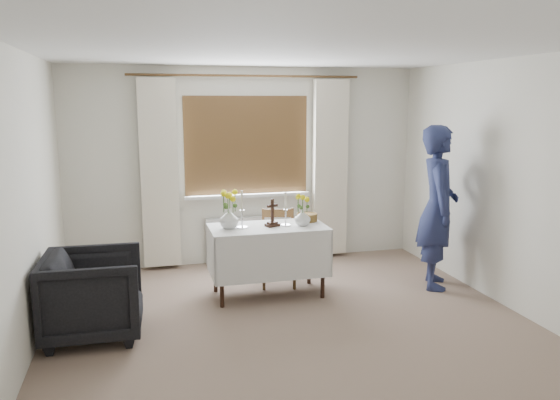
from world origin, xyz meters
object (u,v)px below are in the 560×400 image
Objects in this scene: person at (438,207)px; wooden_cross at (272,213)px; flower_vase_right at (303,217)px; flower_vase_left at (229,219)px; armchair at (93,295)px; altar_table at (268,261)px; wooden_chair at (279,248)px.

wooden_cross is (-1.85, 0.17, 0.00)m from person.
wooden_cross is at bearing 108.35° from person.
flower_vase_right is at bearing -29.44° from wooden_cross.
flower_vase_left is (-2.32, 0.19, -0.04)m from person.
person is (3.64, 0.45, 0.53)m from armchair.
flower_vase_right is (0.78, -0.07, -0.02)m from flower_vase_left.
wooden_cross is at bearing -10.65° from altar_table.
armchair is at bearing -160.04° from altar_table.
armchair is 0.46× the size of person.
altar_table is 6.98× the size of flower_vase_right.
flower_vase_left reaches higher than wooden_chair.
armchair is 1.55m from flower_vase_left.
flower_vase_left is 0.78m from flower_vase_right.
flower_vase_right is (2.11, 0.58, 0.47)m from armchair.
flower_vase_left is at bearing 108.88° from person.
altar_table is 4.16× the size of wooden_cross.
altar_table is at bearing -111.29° from wooden_chair.
person reaches higher than flower_vase_right.
altar_table is 0.35m from wooden_chair.
wooden_chair is 0.59m from wooden_cross.
person is at bearing -81.48° from armchair.
wooden_chair is 2.14m from armchair.
flower_vase_left reaches higher than armchair.
flower_vase_right is at bearing 108.91° from person.
person is at bearing -4.80° from flower_vase_left.
altar_table is at bearing 147.92° from wooden_cross.
altar_table is at bearing 171.65° from flower_vase_right.
wooden_cross is at bearing -103.79° from wooden_chair.
wooden_chair is 0.47× the size of person.
wooden_cross reaches higher than altar_table.
altar_table is 1.46× the size of armchair.
armchair is 4.76× the size of flower_vase_right.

